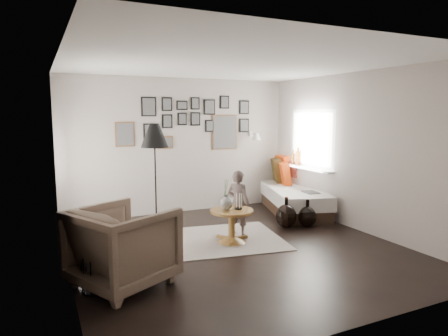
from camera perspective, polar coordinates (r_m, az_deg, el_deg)
name	(u,v)px	position (r m, az deg, el deg)	size (l,w,h in m)	color
ground	(236,248)	(5.88, 1.68, -11.33)	(4.80, 4.80, 0.00)	black
wall_back	(180,146)	(7.79, -6.33, 3.15)	(4.50, 4.50, 0.00)	#A0948C
wall_front	(363,187)	(3.64, 19.18, -2.52)	(4.50, 4.50, 0.00)	#A0948C
wall_left	(64,168)	(4.99, -21.94, 0.04)	(4.80, 4.80, 0.00)	#A0948C
wall_right	(358,152)	(6.90, 18.62, 2.19)	(4.80, 4.80, 0.00)	#A0948C
ceiling	(236,63)	(5.59, 1.79, 14.73)	(4.80, 4.80, 0.00)	white
door_left	(60,175)	(6.21, -22.37, -0.89)	(0.00, 2.14, 2.14)	white
window_right	(304,165)	(7.91, 11.38, 0.43)	(0.15, 1.32, 1.30)	white
gallery_wall	(194,123)	(7.85, -4.34, 6.45)	(2.74, 0.03, 1.08)	brown
wall_sconce	(256,136)	(8.18, 4.62, 4.53)	(0.18, 0.36, 0.16)	white
rug	(209,240)	(6.18, -2.12, -10.29)	(2.20, 1.54, 0.01)	silver
pedestal_table	(232,227)	(6.03, 1.12, -8.49)	(0.64, 0.64, 0.50)	brown
vase	(226,201)	(5.91, 0.35, -4.70)	(0.18, 0.18, 0.46)	black
candles	(238,201)	(5.98, 2.08, -4.80)	(0.11, 0.11, 0.24)	black
daybed	(290,195)	(8.07, 9.42, -3.79)	(1.49, 2.28, 1.04)	black
magazine_on_daybed	(311,192)	(7.52, 12.28, -3.40)	(0.23, 0.32, 0.02)	black
armchair	(123,246)	(4.68, -14.26, -10.77)	(0.97, 0.99, 0.90)	brown
armchair_cushion	(125,242)	(4.73, -14.03, -10.24)	(0.41, 0.41, 0.10)	beige
floor_lamp	(155,140)	(6.06, -9.89, 3.98)	(0.41, 0.41, 1.78)	black
magazine_basket	(97,272)	(4.72, -17.65, -14.04)	(0.38, 0.38, 0.40)	black
demijohn_large	(286,216)	(6.88, 8.86, -6.78)	(0.35, 0.35, 0.53)	black
demijohn_small	(307,217)	(6.99, 11.80, -6.81)	(0.31, 0.31, 0.48)	black
child	(238,203)	(6.31, 2.05, -5.05)	(0.38, 0.25, 1.05)	#554543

